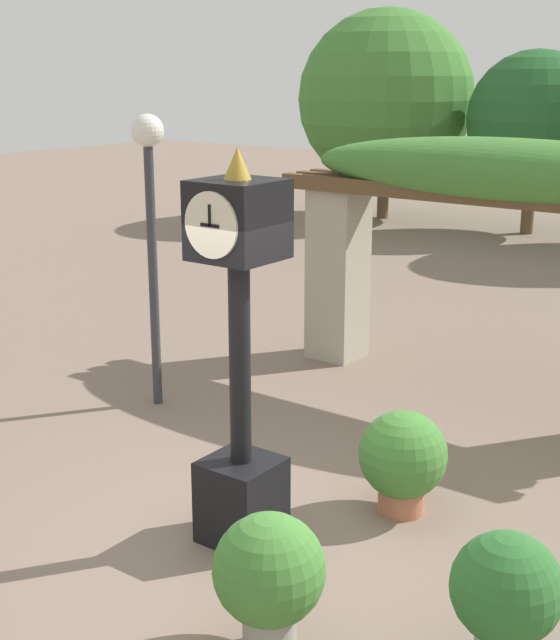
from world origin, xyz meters
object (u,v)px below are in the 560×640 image
at_px(pedestal_clock, 240,363).
at_px(potted_plant_near_left, 506,594).
at_px(potted_plant_far_left, 403,458).
at_px(lamp_post, 150,195).
at_px(potted_plant_near_right, 269,575).

distance_m(pedestal_clock, potted_plant_near_left, 2.47).
height_order(pedestal_clock, potted_plant_far_left, pedestal_clock).
relative_size(pedestal_clock, potted_plant_near_left, 3.37).
relative_size(potted_plant_far_left, lamp_post, 0.28).
bearing_deg(potted_plant_far_left, potted_plant_near_left, -43.75).
xyz_separation_m(potted_plant_near_left, potted_plant_near_right, (-1.25, -0.70, 0.02)).
relative_size(potted_plant_near_left, lamp_post, 0.29).
xyz_separation_m(potted_plant_near_left, potted_plant_far_left, (-1.48, 1.42, -0.04)).
height_order(pedestal_clock, potted_plant_near_right, pedestal_clock).
bearing_deg(potted_plant_near_right, lamp_post, 142.88).
xyz_separation_m(pedestal_clock, potted_plant_far_left, (0.78, 1.13, -0.97)).
height_order(potted_plant_far_left, lamp_post, lamp_post).
distance_m(pedestal_clock, lamp_post, 3.25).
bearing_deg(pedestal_clock, potted_plant_near_left, -7.21).
height_order(potted_plant_near_left, potted_plant_near_right, potted_plant_near_right).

